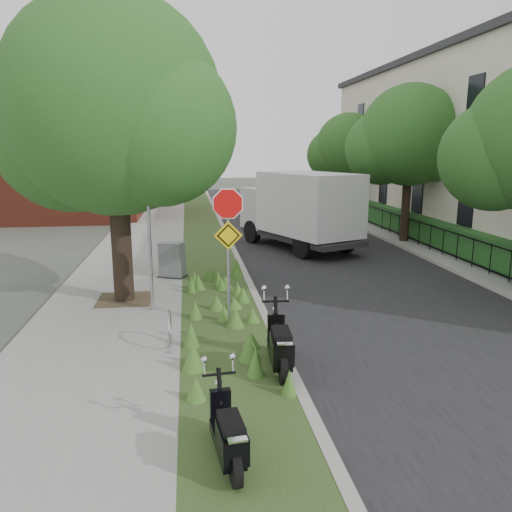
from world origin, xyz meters
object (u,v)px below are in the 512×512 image
at_px(sign_assembly, 228,228).
at_px(scooter_far, 229,441).
at_px(scooter_near, 280,350).
at_px(utility_cabinet, 172,260).
at_px(box_truck, 300,207).

xyz_separation_m(sign_assembly, scooter_far, (-0.44, -5.25, -1.85)).
relative_size(scooter_near, utility_cabinet, 1.64).
bearing_deg(scooter_far, sign_assembly, 85.18).
xyz_separation_m(scooter_near, scooter_far, (-1.13, -2.59, -0.05)).
bearing_deg(scooter_near, sign_assembly, 104.47).
xyz_separation_m(sign_assembly, box_truck, (3.66, 8.87, -0.60)).
relative_size(sign_assembly, utility_cabinet, 2.96).
bearing_deg(scooter_near, box_truck, 75.54).
relative_size(scooter_far, box_truck, 0.25).
distance_m(box_truck, utility_cabinet, 6.79).
bearing_deg(sign_assembly, utility_cabinet, 107.36).
bearing_deg(utility_cabinet, scooter_near, -73.71).
bearing_deg(sign_assembly, box_truck, 67.57).
xyz_separation_m(scooter_near, box_truck, (2.98, 11.54, 1.20)).
relative_size(scooter_near, box_truck, 0.28).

